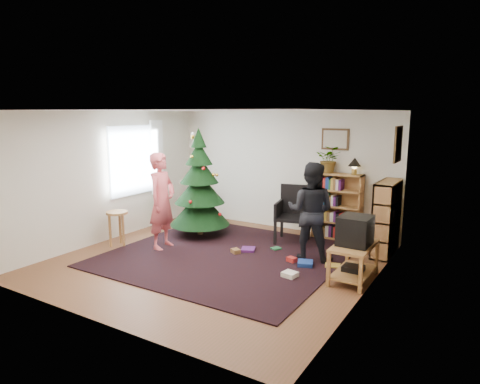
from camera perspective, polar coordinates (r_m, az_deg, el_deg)
The scene contains 23 objects.
floor at distance 7.33m, azimuth -3.22°, elevation -9.14°, with size 5.00×5.00×0.00m, color brown.
ceiling at distance 6.89m, azimuth -3.44°, elevation 10.82°, with size 5.00×5.00×0.00m, color white.
wall_back at distance 9.14m, azimuth 5.62°, elevation 2.88°, with size 5.00×0.02×2.50m, color silver.
wall_front at distance 5.19m, azimuth -19.23°, elevation -3.64°, with size 5.00×0.02×2.50m, color silver.
wall_left at distance 8.66m, azimuth -17.08°, elevation 2.03°, with size 0.02×5.00×2.50m, color silver.
wall_right at distance 5.97m, azimuth 16.84°, elevation -1.68°, with size 0.02×5.00×2.50m, color silver.
rug at distance 7.56m, azimuth -1.91°, elevation -8.42°, with size 3.80×3.60×0.02m, color black.
window_pane at distance 9.01m, azimuth -14.19°, elevation 4.10°, with size 0.04×1.20×1.40m, color silver.
curtain at distance 9.48m, azimuth -11.01°, elevation 4.54°, with size 0.06×0.35×1.60m, color white.
picture_back at distance 8.62m, azimuth 12.58°, elevation 6.89°, with size 0.55×0.03×0.42m.
picture_right at distance 7.58m, azimuth 20.34°, elevation 6.00°, with size 0.03×0.50×0.60m.
christmas_tree at distance 8.60m, azimuth -5.41°, elevation 0.07°, with size 1.20×1.20×2.18m.
bookshelf_back at distance 8.62m, azimuth 12.86°, elevation -1.76°, with size 0.95×0.30×1.30m.
bookshelf_right at distance 7.91m, azimuth 18.95°, elevation -3.19°, with size 0.30×0.95×1.30m.
tv_stand at distance 6.65m, azimuth 14.92°, elevation -8.59°, with size 0.52×0.94×0.55m.
crt_tv at distance 6.52m, azimuth 15.08°, elevation -4.95°, with size 0.46×0.49×0.43m.
armchair at distance 8.28m, azimuth 7.38°, elevation -2.59°, with size 0.71×0.72×1.09m.
stool at distance 8.29m, azimuth -16.05°, elevation -3.51°, with size 0.39×0.39×0.66m.
person_standing at distance 7.88m, azimuth -10.36°, elevation -1.21°, with size 0.64×0.42×1.77m, color #D35458.
person_by_chair at distance 7.27m, azimuth 9.40°, elevation -2.57°, with size 0.81×0.63×1.67m, color black.
potted_plant at distance 8.54m, azimuth 11.83°, elevation 4.29°, with size 0.48×0.41×0.53m, color gray.
table_lamp at distance 8.39m, azimuth 15.04°, elevation 3.73°, with size 0.24×0.24×0.33m.
floor_clutter at distance 7.33m, azimuth 5.56°, elevation -8.82°, with size 1.89×1.28×0.08m.
Camera 1 is at (3.93, -5.67, 2.48)m, focal length 32.00 mm.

